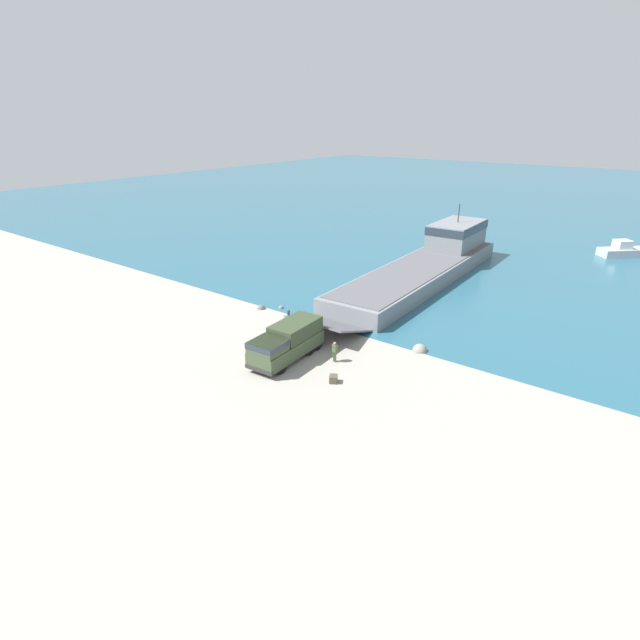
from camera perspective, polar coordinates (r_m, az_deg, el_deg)
The scene contains 11 objects.
ground_plane at distance 41.74m, azimuth -3.67°, elevation -3.43°, with size 240.00×240.00×0.00m, color #9E998E.
water_surface at distance 128.17m, azimuth 26.18°, elevation 12.03°, with size 240.00×180.00×0.01m, color #285B70.
landing_craft at distance 62.56m, azimuth 12.57°, elevation 6.70°, with size 8.08×37.84×7.53m.
military_truck at distance 39.58m, azimuth -3.85°, elevation -2.51°, with size 2.97×7.24×2.82m.
soldier_on_ramp at distance 39.31m, azimuth 1.69°, elevation -3.49°, with size 0.48×0.33×1.71m.
moored_boat_a at distance 81.41m, azimuth 31.40°, elevation 6.77°, with size 6.61×6.48×2.25m.
mooring_bollard at distance 48.17m, azimuth -3.62°, elevation 0.76°, with size 0.31×0.31×0.79m.
cargo_crate at distance 36.70m, azimuth 1.54°, elevation -6.74°, with size 0.56×0.67×0.56m, color #4C4738.
shoreline_rock_a at distance 42.31m, azimuth 11.32°, elevation -3.47°, with size 1.20×1.20×1.20m, color gray.
shoreline_rock_b at distance 50.78m, azimuth -6.72°, elevation 1.29°, with size 0.82×0.82×0.82m, color #66605B.
shoreline_rock_c at distance 50.75m, azimuth -4.47°, elevation 1.37°, with size 0.54×0.54×0.54m, color gray.
Camera 1 is at (24.73, -28.31, 18.14)m, focal length 28.00 mm.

